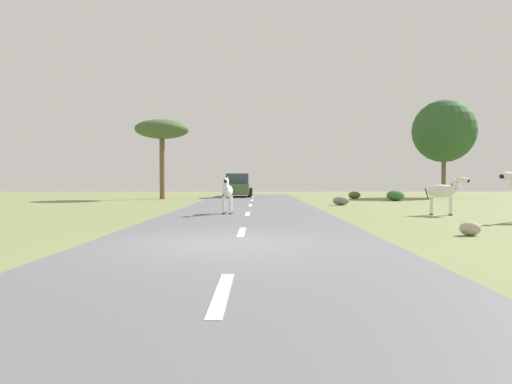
% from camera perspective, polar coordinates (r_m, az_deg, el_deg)
% --- Properties ---
extents(ground_plane, '(90.00, 90.00, 0.00)m').
position_cam_1_polar(ground_plane, '(9.15, -4.19, -6.58)').
color(ground_plane, olive).
extents(road, '(6.00, 64.00, 0.05)m').
position_cam_1_polar(road, '(9.12, -2.21, -6.43)').
color(road, slate).
rests_on(road, ground_plane).
extents(lane_markings, '(0.16, 56.00, 0.01)m').
position_cam_1_polar(lane_markings, '(8.13, -2.52, -7.20)').
color(lane_markings, silver).
rests_on(lane_markings, road).
extents(zebra_0, '(0.40, 1.46, 1.38)m').
position_cam_1_polar(zebra_0, '(17.16, -3.51, 0.07)').
color(zebra_0, silver).
rests_on(zebra_0, road).
extents(zebra_1, '(1.50, 0.68, 1.45)m').
position_cam_1_polar(zebra_1, '(18.46, 21.91, 0.05)').
color(zebra_1, silver).
rests_on(zebra_1, ground_plane).
extents(car_0, '(2.10, 4.38, 1.74)m').
position_cam_1_polar(car_0, '(35.13, -2.19, 0.71)').
color(car_0, '#476B38').
rests_on(car_0, road).
extents(tree_0, '(3.69, 3.69, 5.44)m').
position_cam_1_polar(tree_0, '(32.95, -11.40, 7.38)').
color(tree_0, brown).
rests_on(tree_0, ground_plane).
extents(tree_1, '(4.79, 4.79, 7.48)m').
position_cam_1_polar(tree_1, '(39.00, 21.95, 6.90)').
color(tree_1, brown).
rests_on(tree_1, ground_plane).
extents(bush_0, '(0.84, 0.76, 0.51)m').
position_cam_1_polar(bush_0, '(33.33, 11.91, -0.38)').
color(bush_0, '#425B2D').
rests_on(bush_0, ground_plane).
extents(bush_2, '(1.10, 0.99, 0.66)m').
position_cam_1_polar(bush_2, '(30.50, 16.64, -0.43)').
color(bush_2, '#386633').
rests_on(bush_2, ground_plane).
extents(rock_1, '(0.48, 0.37, 0.32)m').
position_cam_1_polar(rock_1, '(11.88, 24.65, -4.08)').
color(rock_1, '#A89E8C').
rests_on(rock_1, ground_plane).
extents(rock_2, '(0.85, 0.66, 0.45)m').
position_cam_1_polar(rock_2, '(24.62, 10.33, -1.05)').
color(rock_2, gray).
rests_on(rock_2, ground_plane).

